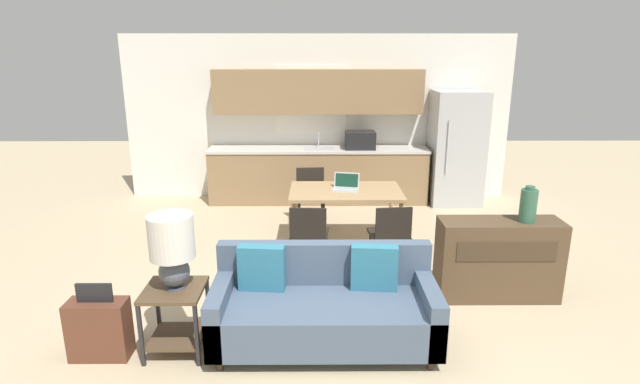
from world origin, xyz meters
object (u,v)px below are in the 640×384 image
Objects in this scene: laptop at (346,185)px; dining_chair_near_right at (390,233)px; refrigerator at (456,148)px; dining_chair_near_left at (309,234)px; dining_chair_far_left at (311,193)px; vase at (528,205)px; couch at (324,306)px; credenza at (498,259)px; dining_table at (346,195)px; side_table at (175,309)px; table_lamp at (172,246)px; suitcase at (99,329)px.

dining_chair_near_right is at bearing -50.77° from laptop.
dining_chair_near_left is at bearing -130.53° from refrigerator.
dining_chair_far_left is (-2.35, -1.12, -0.44)m from refrigerator.
vase is at bearing 148.25° from dining_chair_near_right.
couch reaches higher than credenza.
dining_table is 0.12m from laptop.
side_table is at bearing -128.97° from refrigerator.
dining_chair_far_left is (1.07, 3.12, -0.46)m from table_lamp.
couch is at bearing -97.82° from dining_table.
laptop reaches higher than dining_chair_near_left.
side_table is (-1.24, -0.12, 0.05)m from couch.
credenza is at bearing 144.50° from dining_chair_near_right.
dining_table is at bearing -134.56° from refrigerator.
dining_chair_near_left is at bearing 164.68° from vase.
suitcase is (-3.84, -1.00, -0.73)m from vase.
dining_chair_near_left is 1.00× the size of dining_chair_far_left.
table_lamp reaches higher than laptop.
suitcase is at bearing 25.40° from dining_chair_near_right.
refrigerator is 2.77× the size of suitcase.
side_table is at bearing 30.91° from dining_chair_near_right.
table_lamp is (-3.42, -4.23, 0.03)m from refrigerator.
laptop is (-1.89, -1.88, -0.12)m from refrigerator.
refrigerator is 1.31× the size of dining_table.
laptop reaches higher than dining_chair_near_right.
dining_table is 2.80m from side_table.
credenza is 0.62m from vase.
couch is 2.29× the size of dining_chair_near_right.
vase is at bearing 168.16° from dining_chair_near_left.
table_lamp reaches higher than dining_chair_far_left.
dining_chair_near_left is 2.33m from suitcase.
dining_table is 2.45× the size of side_table.
dining_chair_near_left is at bearing -106.17° from laptop.
suitcase is (-2.15, -2.46, -0.54)m from laptop.
dining_chair_near_left is (-2.35, -2.75, -0.44)m from refrigerator.
credenza is at bearing 24.59° from couch.
refrigerator is 3.20× the size of side_table.
credenza is at bearing 173.65° from vase.
refrigerator is 5.44m from table_lamp.
dining_chair_near_left is 2.25× the size of laptop.
dining_chair_near_left is (-0.15, 1.37, 0.14)m from couch.
table_lamp is 1.72× the size of vase.
table_lamp is 1.89m from dining_chair_near_left.
dining_table is (-1.90, -1.93, -0.23)m from refrigerator.
suitcase is (-1.84, -0.22, -0.08)m from couch.
suitcase is at bearing -132.98° from refrigerator.
table_lamp is 0.93m from suitcase.
table_lamp reaches higher than side_table.
vase is at bearing -49.49° from dining_chair_far_left.
couch is at bearing 5.18° from table_lamp.
side_table is 0.63m from suitcase.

